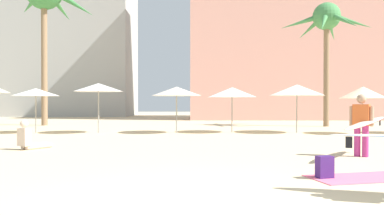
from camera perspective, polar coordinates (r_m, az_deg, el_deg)
name	(u,v)px	position (r m, az deg, el deg)	size (l,w,h in m)	color
ground	(231,216)	(5.02, 5.73, -15.44)	(120.00, 120.00, 0.00)	beige
hotel_pink	(288,21)	(38.15, 13.89, 12.25)	(18.09, 9.39, 18.12)	#DB9989
palm_tree_far_left	(327,24)	(25.39, 19.04, 11.50)	(5.48, 5.03, 7.47)	#896B4C
cafe_umbrella_1	(232,92)	(18.80, 5.87, 2.29)	(2.34, 2.34, 2.16)	gray
cafe_umbrella_3	(177,91)	(18.41, -2.27, 2.45)	(2.38, 2.38, 2.18)	gray
cafe_umbrella_4	(297,90)	(19.17, 15.05, 2.55)	(2.57, 2.57, 2.29)	gray
cafe_umbrella_5	(98,87)	(18.88, -13.49, 2.94)	(2.29, 2.29, 2.34)	gray
cafe_umbrella_6	(36,92)	(19.74, -21.83, 2.16)	(2.18, 2.18, 2.10)	gray
cafe_umbrella_7	(363,92)	(19.35, 23.66, 2.10)	(2.04, 2.04, 2.16)	gray
beach_towel	(360,178)	(8.02, 23.29, -9.34)	(1.85, 0.98, 0.01)	#EF6684
backpack	(324,168)	(7.72, 18.73, -8.24)	(0.34, 0.30, 0.42)	#3D1F67
person_far_right	(364,123)	(11.00, 23.76, -1.98)	(2.19, 2.50, 1.63)	#B7337F
person_near_right	(30,139)	(12.87, -22.60, -4.22)	(0.84, 1.03, 0.90)	beige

